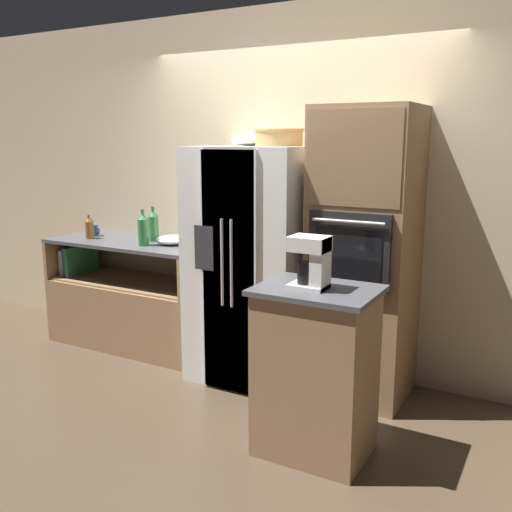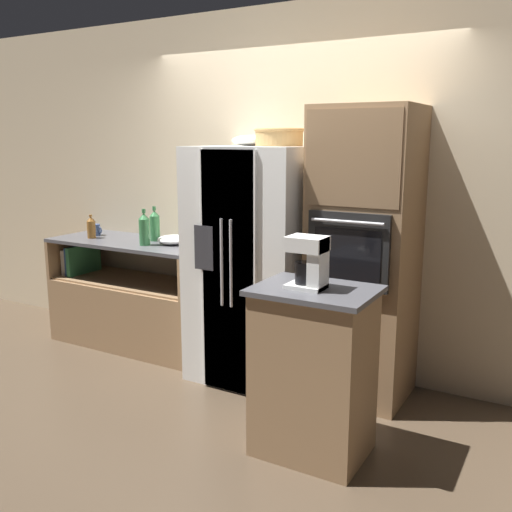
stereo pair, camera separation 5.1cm
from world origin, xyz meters
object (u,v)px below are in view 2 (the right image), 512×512
Objects in this scene: wall_oven at (364,256)px; bottle_wide at (144,229)px; mixing_bowl at (173,240)px; bottle_short at (91,227)px; bottle_tall at (155,225)px; coffee_maker at (311,260)px; wicker_basket at (279,136)px; mug at (95,230)px; fruit_bowl at (250,140)px; refrigerator at (255,265)px.

bottle_wide is at bearing -176.11° from wall_oven.
wall_oven is 1.68m from mixing_bowl.
bottle_short is at bearing 177.20° from bottle_wide.
coffee_maker is at bearing -27.45° from bottle_tall.
bottle_tall is (-1.27, 0.13, -0.75)m from wicker_basket.
mug is 0.47× the size of mixing_bowl.
bottle_tall is at bearing 175.81° from fruit_bowl.
wall_oven reaches higher than bottle_wide.
wall_oven is 0.93m from coffee_maker.
wicker_basket is 1.18× the size of bottle_wide.
bottle_tall is 0.66m from mug.
refrigerator is 1.68m from bottle_short.
refrigerator is 0.88m from mixing_bowl.
mixing_bowl is (0.23, -0.04, -0.10)m from bottle_tall.
wicker_basket reaches higher than bottle_wide.
bottle_short is 0.72× the size of coffee_maker.
coffee_maker reaches higher than bottle_short.
refrigerator is at bearing -8.55° from bottle_tall.
coffee_maker is at bearing -29.51° from mixing_bowl.
refrigerator is at bearing -43.73° from fruit_bowl.
bottle_tall is 0.60m from bottle_short.
bottle_tall is 0.99× the size of bottle_wide.
wall_oven is at bearing -2.48° from bottle_tall.
bottle_short is (-1.67, -0.01, 0.16)m from refrigerator.
bottle_short is 0.82m from mixing_bowl.
bottle_short is at bearing -176.23° from fruit_bowl.
wall_oven reaches higher than mixing_bowl.
fruit_bowl reaches higher than bottle_wide.
bottle_wide reaches higher than mixing_bowl.
mixing_bowl is at bearing -10.20° from bottle_tall.
mug is 0.44× the size of coffee_maker.
refrigerator is 6.38× the size of mixing_bowl.
refrigerator is 1.05m from bottle_wide.
refrigerator is 13.63× the size of mug.
bottle_tall is at bearing 177.52° from wall_oven.
refrigerator is 0.96m from wicker_basket.
bottle_wide reaches higher than bottle_short.
fruit_bowl is at bearing 3.77° from bottle_short.
refrigerator is 1.76m from mug.
wicker_basket is 2.01m from bottle_short.
mug is 2.75m from coffee_maker.
bottle_tall reaches higher than bottle_short.
fruit_bowl reaches higher than mixing_bowl.
bottle_wide is 1.11× the size of mixing_bowl.
mixing_bowl is at bearing 175.25° from wicker_basket.
refrigerator is at bearing -167.98° from wicker_basket.
fruit_bowl is (-0.91, 0.01, 0.78)m from wall_oven.
refrigerator is 0.87× the size of wall_oven.
fruit_bowl is (-0.10, 0.09, 0.92)m from refrigerator.
mug is at bearing 167.92° from bottle_wide.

